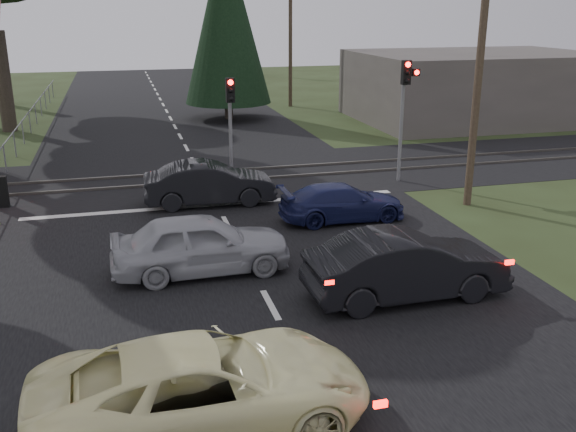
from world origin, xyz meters
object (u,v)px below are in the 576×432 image
object	(u,v)px
utility_pole_mid	(290,36)
dark_hatchback	(406,266)
utility_pole_near	(479,67)
dark_car_far	(210,184)
silver_car	(201,244)
blue_sedan	(342,202)
cream_coupe	(203,387)
traffic_signal_center	(231,113)
traffic_signal_right	(405,97)
utility_pole_far	(228,26)

from	to	relation	value
utility_pole_mid	dark_hatchback	size ratio (longest dim) A/B	1.87
utility_pole_near	dark_car_far	distance (m)	9.85
utility_pole_mid	dark_car_far	world-z (taller)	utility_pole_mid
silver_car	blue_sedan	size ratio (longest dim) A/B	1.12
silver_car	dark_car_far	distance (m)	6.09
utility_pole_mid	cream_coupe	distance (m)	35.98
silver_car	dark_car_far	size ratio (longest dim) A/B	1.02
utility_pole_mid	traffic_signal_center	bearing A→B (deg)	-111.21
utility_pole_mid	dark_car_far	bearing A→B (deg)	-111.89
cream_coupe	blue_sedan	distance (m)	11.25
traffic_signal_center	cream_coupe	xyz separation A→B (m)	(-3.10, -14.83, -2.04)
traffic_signal_right	utility_pole_far	xyz separation A→B (m)	(0.95, 45.53, 1.41)
traffic_signal_center	cream_coupe	bearing A→B (deg)	-101.80
cream_coupe	silver_car	world-z (taller)	silver_car
traffic_signal_center	utility_pole_near	xyz separation A→B (m)	(7.50, -4.68, 1.92)
utility_pole_near	silver_car	bearing A→B (deg)	-159.59
traffic_signal_right	utility_pole_mid	xyz separation A→B (m)	(0.95, 20.53, 1.41)
utility_pole_far	dark_hatchback	xyz separation A→B (m)	(-5.29, -55.37, -3.93)
blue_sedan	dark_hatchback	bearing A→B (deg)	174.94
traffic_signal_right	utility_pole_mid	distance (m)	20.60
traffic_signal_center	dark_hatchback	bearing A→B (deg)	-78.70
traffic_signal_center	blue_sedan	bearing A→B (deg)	-62.59
blue_sedan	utility_pole_mid	bearing A→B (deg)	-11.53
dark_hatchback	blue_sedan	xyz separation A→B (m)	(0.48, 5.87, -0.20)
utility_pole_near	dark_car_far	xyz separation A→B (m)	(-8.70, 2.35, -3.98)
traffic_signal_center	utility_pole_mid	bearing A→B (deg)	68.79
traffic_signal_right	traffic_signal_center	bearing A→B (deg)	169.59
traffic_signal_right	silver_car	size ratio (longest dim) A/B	1.02
traffic_signal_right	utility_pole_mid	world-z (taller)	utility_pole_mid
utility_pole_near	blue_sedan	bearing A→B (deg)	-174.06
utility_pole_near	utility_pole_mid	world-z (taller)	same
blue_sedan	dark_car_far	distance (m)	4.82
traffic_signal_center	utility_pole_far	bearing A→B (deg)	80.40
silver_car	blue_sedan	bearing A→B (deg)	-58.68
blue_sedan	silver_car	bearing A→B (deg)	121.89
blue_sedan	cream_coupe	bearing A→B (deg)	148.66
utility_pole_near	utility_pole_far	size ratio (longest dim) A/B	1.00
traffic_signal_center	utility_pole_mid	size ratio (longest dim) A/B	0.46
traffic_signal_right	dark_hatchback	world-z (taller)	traffic_signal_right
traffic_signal_right	cream_coupe	xyz separation A→B (m)	(-9.64, -13.62, -2.55)
silver_car	dark_car_far	xyz separation A→B (m)	(1.08, 5.99, -0.04)
dark_car_far	utility_pole_mid	bearing A→B (deg)	-20.04
traffic_signal_right	dark_car_far	bearing A→B (deg)	-171.76
traffic_signal_center	dark_hatchback	size ratio (longest dim) A/B	0.85
traffic_signal_center	utility_pole_mid	distance (m)	20.82
traffic_signal_right	blue_sedan	xyz separation A→B (m)	(-3.86, -3.98, -2.72)
utility_pole_mid	silver_car	xyz separation A→B (m)	(-9.78, -27.64, -3.94)
utility_pole_far	traffic_signal_right	bearing A→B (deg)	-91.20
traffic_signal_right	blue_sedan	bearing A→B (deg)	-134.17
utility_pole_mid	dark_car_far	size ratio (longest dim) A/B	2.00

